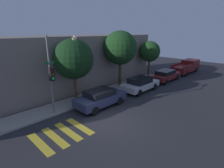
% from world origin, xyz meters
% --- Properties ---
extents(ground_plane, '(60.00, 60.00, 0.00)m').
position_xyz_m(ground_plane, '(0.00, 0.00, 0.00)').
color(ground_plane, '#28282D').
extents(sidewalk, '(26.00, 2.05, 0.14)m').
position_xyz_m(sidewalk, '(0.00, 4.23, 0.07)').
color(sidewalk, gray).
rests_on(sidewalk, ground).
extents(building_row, '(26.00, 6.00, 5.34)m').
position_xyz_m(building_row, '(0.00, 8.65, 2.67)').
color(building_row, slate).
rests_on(building_row, ground).
extents(crosswalk, '(3.01, 2.60, 0.00)m').
position_xyz_m(crosswalk, '(-2.96, 0.80, 0.00)').
color(crosswalk, gold).
rests_on(crosswalk, ground).
extents(traffic_light_pole, '(2.63, 0.56, 5.56)m').
position_xyz_m(traffic_light_pole, '(-1.50, 3.37, 3.58)').
color(traffic_light_pole, slate).
rests_on(traffic_light_pole, ground).
extents(sedan_near_corner, '(4.23, 1.83, 1.40)m').
position_xyz_m(sedan_near_corner, '(1.29, 2.10, 0.75)').
color(sedan_near_corner, '#2D3351').
rests_on(sedan_near_corner, ground).
extents(sedan_middle, '(4.27, 1.87, 1.39)m').
position_xyz_m(sedan_middle, '(6.63, 2.10, 0.74)').
color(sedan_middle, '#B7BABF').
rests_on(sedan_middle, ground).
extents(sedan_far_end, '(4.55, 1.78, 1.32)m').
position_xyz_m(sedan_far_end, '(11.80, 2.10, 0.71)').
color(sedan_far_end, maroon).
rests_on(sedan_far_end, ground).
extents(pickup_truck, '(5.78, 1.96, 1.74)m').
position_xyz_m(pickup_truck, '(18.00, 2.10, 0.89)').
color(pickup_truck, maroon).
rests_on(pickup_truck, ground).
extents(tree_near_corner, '(3.26, 3.26, 5.26)m').
position_xyz_m(tree_near_corner, '(0.58, 4.49, 3.62)').
color(tree_near_corner, '#4C3823').
rests_on(tree_near_corner, ground).
extents(tree_midblock, '(3.43, 3.43, 5.88)m').
position_xyz_m(tree_midblock, '(6.22, 4.49, 4.14)').
color(tree_midblock, '#42301E').
rests_on(tree_midblock, ground).
extents(tree_far_end, '(2.56, 2.56, 4.63)m').
position_xyz_m(tree_far_end, '(11.76, 4.49, 3.33)').
color(tree_far_end, '#4C3823').
rests_on(tree_far_end, ground).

